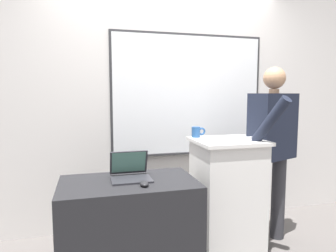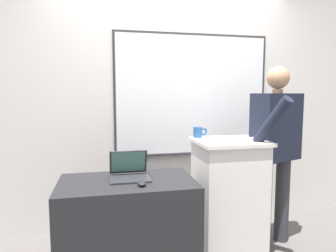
# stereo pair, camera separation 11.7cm
# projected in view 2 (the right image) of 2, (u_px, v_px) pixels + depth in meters

# --- Properties ---
(back_wall) EXTENTS (6.40, 0.17, 2.73)m
(back_wall) POSITION_uv_depth(u_px,v_px,m) (170.00, 97.00, 3.21)
(back_wall) COLOR silver
(back_wall) RESTS_ON ground_plane
(lectern_podium) EXTENTS (0.59, 0.53, 1.01)m
(lectern_podium) POSITION_uv_depth(u_px,v_px,m) (228.00, 197.00, 2.62)
(lectern_podium) COLOR silver
(lectern_podium) RESTS_ON ground_plane
(side_desk) EXTENTS (1.00, 0.60, 0.77)m
(side_desk) POSITION_uv_depth(u_px,v_px,m) (128.00, 230.00, 2.25)
(side_desk) COLOR black
(side_desk) RESTS_ON ground_plane
(person_presenter) EXTENTS (0.64, 0.66, 1.65)m
(person_presenter) POSITION_uv_depth(u_px,v_px,m) (276.00, 143.00, 2.72)
(person_presenter) COLOR #333338
(person_presenter) RESTS_ON ground_plane
(laptop) EXTENTS (0.30, 0.29, 0.20)m
(laptop) POSITION_uv_depth(u_px,v_px,m) (129.00, 170.00, 2.29)
(laptop) COLOR #28282D
(laptop) RESTS_ON side_desk
(wireless_keyboard) EXTENTS (0.44, 0.11, 0.02)m
(wireless_keyboard) POSITION_uv_depth(u_px,v_px,m) (233.00, 140.00, 2.50)
(wireless_keyboard) COLOR silver
(wireless_keyboard) RESTS_ON lectern_podium
(computer_mouse_by_laptop) EXTENTS (0.06, 0.10, 0.03)m
(computer_mouse_by_laptop) POSITION_uv_depth(u_px,v_px,m) (142.00, 183.00, 2.09)
(computer_mouse_by_laptop) COLOR black
(computer_mouse_by_laptop) RESTS_ON side_desk
(computer_mouse_by_keyboard) EXTENTS (0.06, 0.10, 0.03)m
(computer_mouse_by_keyboard) POSITION_uv_depth(u_px,v_px,m) (260.00, 138.00, 2.54)
(computer_mouse_by_keyboard) COLOR silver
(computer_mouse_by_keyboard) RESTS_ON lectern_podium
(coffee_mug) EXTENTS (0.13, 0.08, 0.10)m
(coffee_mug) POSITION_uv_depth(u_px,v_px,m) (198.00, 132.00, 2.71)
(coffee_mug) COLOR #234C84
(coffee_mug) RESTS_ON lectern_podium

